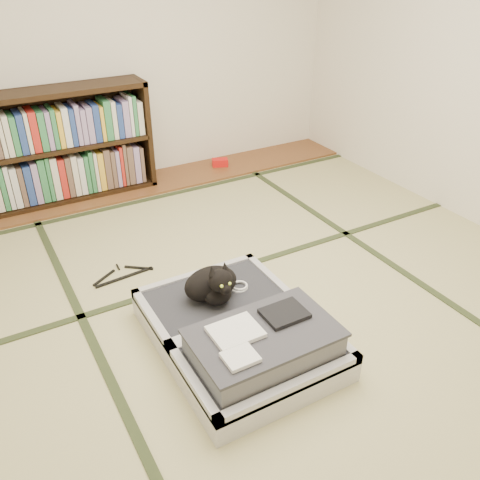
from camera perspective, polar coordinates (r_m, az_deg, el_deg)
floor at (r=3.14m, az=2.37°, el=-6.99°), size 4.50×4.50×0.00m
wood_strip at (r=4.72m, az=-10.52°, el=6.21°), size 4.00×0.50×0.02m
red_item at (r=5.00m, az=-2.26°, el=8.70°), size 0.17×0.14×0.07m
room_shell at (r=2.54m, az=3.11°, el=20.23°), size 4.50×4.50×4.50m
tatami_borders at (r=3.49m, az=-1.88°, el=-2.64°), size 4.00×4.50×0.01m
bookcase at (r=4.48m, az=-19.22°, el=9.77°), size 1.44×0.33×0.92m
suitcase at (r=2.74m, az=0.20°, el=-10.52°), size 0.81×1.08×0.32m
cat at (r=2.84m, az=-3.03°, el=-5.00°), size 0.36×0.36×0.29m
cable_coil at (r=2.99m, az=-0.12°, el=-5.24°), size 0.11×0.11×0.03m
hanger at (r=3.46m, az=-13.00°, el=-3.82°), size 0.41×0.20×0.01m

